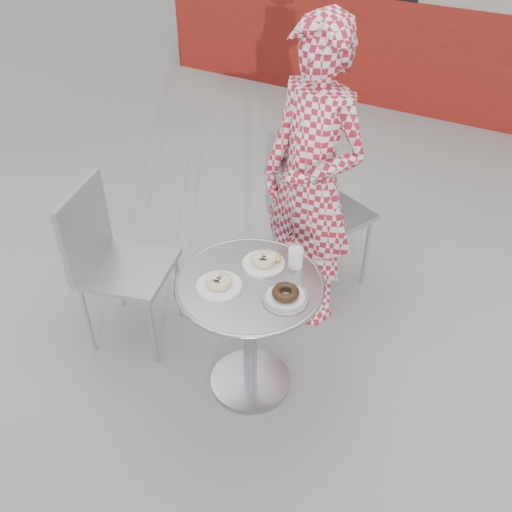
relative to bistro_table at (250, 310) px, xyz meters
The scene contains 9 objects.
ground 0.52m from the bistro_table, 58.38° to the left, with size 60.00×60.00×0.00m, color #A19E99.
bistro_table is the anchor object (origin of this frame).
chair_far 0.93m from the bistro_table, 92.89° to the left, with size 0.61×0.61×0.97m.
chair_left 0.78m from the bistro_table, behind, with size 0.53×0.52×0.90m.
seated_person 0.75m from the bistro_table, 91.49° to the left, with size 0.61×0.40×1.67m, color #A6192D.
plate_far 0.23m from the bistro_table, 90.77° to the left, with size 0.20×0.20×0.05m.
plate_near 0.23m from the bistro_table, 138.16° to the right, with size 0.20×0.20×0.05m.
plate_checker 0.26m from the bistro_table, ahead, with size 0.21×0.21×0.05m.
milk_cup 0.32m from the bistro_table, 57.16° to the left, with size 0.07×0.07×0.12m.
Camera 1 is at (0.92, -1.70, 2.33)m, focal length 40.00 mm.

